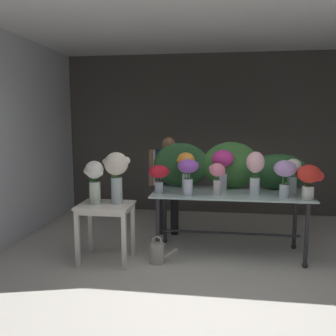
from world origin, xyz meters
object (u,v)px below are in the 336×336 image
Objects in this scene: vase_rosy_stock at (217,174)px; vase_cream_lisianthus_tall at (116,171)px; vase_crimson_carnations at (159,175)px; vase_white_roses_tall at (95,179)px; vase_lilac_dahlias at (285,173)px; vase_sunset_tulips at (186,165)px; vase_violet_roses at (188,172)px; display_table_glass at (230,202)px; side_table_white at (106,213)px; vase_ivory_freesia at (293,172)px; vase_blush_anemones at (255,169)px; watering_can at (158,253)px; vase_magenta_snapdragons at (222,163)px; vase_scarlet_ranunculus at (309,178)px; florist at (169,175)px.

vase_cream_lisianthus_tall reaches higher than vase_rosy_stock.
vase_white_roses_tall is (-0.75, -0.26, -0.03)m from vase_crimson_carnations.
vase_lilac_dahlias is 0.89× the size of vase_sunset_tulips.
vase_crimson_carnations is 0.39m from vase_violet_roses.
vase_crimson_carnations is at bearing -168.62° from display_table_glass.
side_table_white is 2.41m from vase_ivory_freesia.
side_table_white is 1.36× the size of vase_white_roses_tall.
vase_blush_anemones is 1.70m from vase_cream_lisianthus_tall.
display_table_glass is at bearing -174.35° from vase_ivory_freesia.
vase_crimson_carnations is 0.68× the size of vase_white_roses_tall.
display_table_glass is 5.64× the size of watering_can.
vase_crimson_carnations is 1.03× the size of watering_can.
vase_crimson_carnations reaches higher than side_table_white.
vase_violet_roses is (-0.35, -0.08, 0.03)m from vase_rosy_stock.
vase_cream_lisianthus_tall is at bearing -157.33° from vase_crimson_carnations.
vase_lilac_dahlias is 1.83m from watering_can.
vase_magenta_snapdragons is at bearing 8.42° from vase_sunset_tulips.
vase_scarlet_ranunculus is at bearing -4.46° from vase_rosy_stock.
vase_white_roses_tall is at bearing -179.35° from side_table_white.
vase_lilac_dahlias is at bearing 6.01° from vase_white_roses_tall.
florist reaches higher than watering_can.
vase_blush_anemones is 0.89m from vase_sunset_tulips.
vase_violet_roses is 1.10× the size of vase_scarlet_ranunculus.
display_table_glass is at bearing 46.80° from vase_rosy_stock.
vase_crimson_carnations is at bearing 168.38° from vase_violet_roses.
florist is at bearing 61.04° from side_table_white.
vase_magenta_snapdragons is (0.79, -0.56, 0.26)m from florist.
florist reaches higher than vase_cream_lisianthus_tall.
vase_blush_anemones is at bearing -34.13° from florist.
vase_magenta_snapdragons is (0.48, 0.07, 0.02)m from vase_sunset_tulips.
vase_cream_lisianthus_tall is at bearing -170.70° from vase_blush_anemones.
vase_ivory_freesia is at bearing 16.58° from watering_can.
vase_white_roses_tall is at bearing -155.03° from vase_sunset_tulips.
vase_scarlet_ranunculus is at bearing -13.66° from vase_lilac_dahlias.
vase_white_roses_tall is at bearing -161.07° from vase_crimson_carnations.
vase_violet_roses reaches higher than vase_lilac_dahlias.
vase_rosy_stock is at bearing -102.31° from vase_magenta_snapdragons.
vase_rosy_stock is at bearing -164.89° from vase_ivory_freesia.
vase_sunset_tulips is (-0.41, 0.24, 0.08)m from vase_rosy_stock.
vase_crimson_carnations is 0.88× the size of vase_scarlet_ranunculus.
vase_rosy_stock is 0.47m from vase_blush_anemones.
vase_scarlet_ranunculus is at bearing -71.43° from vase_ivory_freesia.
vase_scarlet_ranunculus reaches higher than display_table_glass.
vase_lilac_dahlias is 0.84× the size of vase_magenta_snapdragons.
vase_magenta_snapdragons is (0.80, 0.31, 0.12)m from vase_crimson_carnations.
vase_violet_roses is 1.28× the size of watering_can.
side_table_white is at bearing -163.94° from display_table_glass.
vase_blush_anemones is at bearing 10.26° from vase_violet_roses.
display_table_glass is 1.32× the size of florist.
vase_sunset_tulips is at bearing 27.87° from side_table_white.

